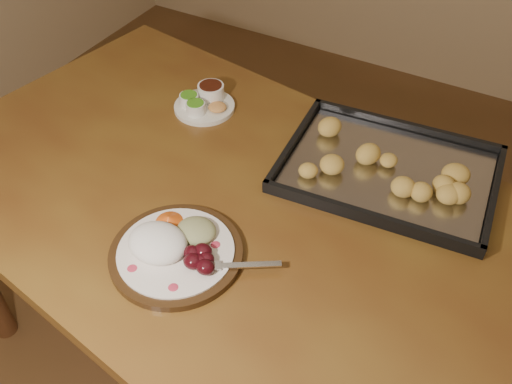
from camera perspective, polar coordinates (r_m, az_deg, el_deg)
The scene contains 4 objects.
dining_table at distance 1.37m, azimuth -2.89°, elevation -3.35°, with size 1.63×1.14×0.75m.
dinner_plate at distance 1.18m, azimuth -8.18°, elevation -5.57°, with size 0.35×0.27×0.06m.
condiment_saucer at distance 1.56m, azimuth -5.19°, elevation 9.00°, with size 0.16×0.16×0.06m.
baking_tray at distance 1.38m, azimuth 13.05°, elevation 2.30°, with size 0.52×0.40×0.05m.
Camera 1 is at (0.25, -0.72, 1.66)m, focal length 40.00 mm.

